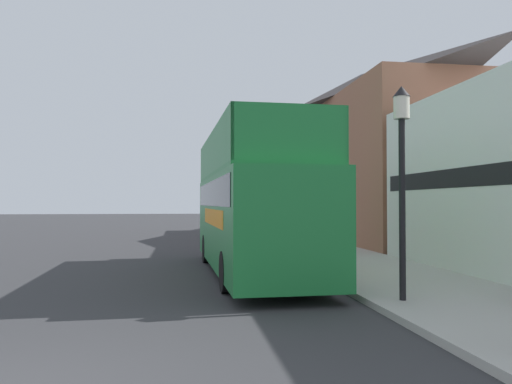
{
  "coord_description": "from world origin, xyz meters",
  "views": [
    {
      "loc": [
        2.08,
        -5.36,
        2.09
      ],
      "look_at": [
        4.07,
        8.3,
        2.4
      ],
      "focal_mm": 35.0,
      "sensor_mm": 36.0,
      "label": 1
    }
  ],
  "objects_px": {
    "lamp_post_second": "(289,167)",
    "parked_car_ahead_of_bus": "(243,235)",
    "lamp_post_nearest": "(402,151)",
    "tour_bus": "(252,211)"
  },
  "relations": [
    {
      "from": "lamp_post_nearest",
      "to": "lamp_post_second",
      "type": "bearing_deg",
      "value": 91.34
    },
    {
      "from": "tour_bus",
      "to": "lamp_post_second",
      "type": "bearing_deg",
      "value": 63.64
    },
    {
      "from": "tour_bus",
      "to": "parked_car_ahead_of_bus",
      "type": "height_order",
      "value": "tour_bus"
    },
    {
      "from": "tour_bus",
      "to": "parked_car_ahead_of_bus",
      "type": "bearing_deg",
      "value": 83.53
    },
    {
      "from": "lamp_post_nearest",
      "to": "parked_car_ahead_of_bus",
      "type": "bearing_deg",
      "value": 98.18
    },
    {
      "from": "lamp_post_nearest",
      "to": "lamp_post_second",
      "type": "height_order",
      "value": "lamp_post_second"
    },
    {
      "from": "lamp_post_nearest",
      "to": "lamp_post_second",
      "type": "distance_m",
      "value": 9.73
    },
    {
      "from": "tour_bus",
      "to": "lamp_post_second",
      "type": "xyz_separation_m",
      "value": [
        2.11,
        4.61,
        1.65
      ]
    },
    {
      "from": "lamp_post_second",
      "to": "parked_car_ahead_of_bus",
      "type": "bearing_deg",
      "value": 121.68
    },
    {
      "from": "parked_car_ahead_of_bus",
      "to": "lamp_post_second",
      "type": "height_order",
      "value": "lamp_post_second"
    }
  ]
}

